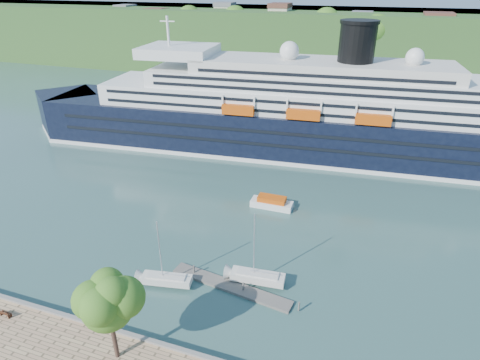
# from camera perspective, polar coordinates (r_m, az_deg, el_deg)

# --- Properties ---
(ground) EXTENTS (400.00, 400.00, 0.00)m
(ground) POSITION_cam_1_polar(r_m,az_deg,el_deg) (47.15, -12.69, -22.07)
(ground) COLOR #2B4C45
(ground) RESTS_ON ground
(far_hillside) EXTENTS (400.00, 50.00, 24.00)m
(far_hillside) POSITION_cam_1_polar(r_m,az_deg,el_deg) (172.91, 13.15, 18.51)
(far_hillside) COLOR #295120
(far_hillside) RESTS_ON ground
(quay_coping) EXTENTS (220.00, 0.50, 0.30)m
(quay_coping) POSITION_cam_1_polar(r_m,az_deg,el_deg) (46.19, -12.97, -21.29)
(quay_coping) COLOR slate
(quay_coping) RESTS_ON promenade
(cruise_ship) EXTENTS (125.91, 29.06, 28.02)m
(cruise_ship) POSITION_cam_1_polar(r_m,az_deg,el_deg) (87.81, 6.75, 12.78)
(cruise_ship) COLOR black
(cruise_ship) RESTS_ON ground
(park_bench) EXTENTS (1.52, 0.69, 0.95)m
(park_bench) POSITION_cam_1_polar(r_m,az_deg,el_deg) (54.15, -30.39, -15.98)
(park_bench) COLOR #472514
(park_bench) RESTS_ON promenade
(promenade_tree) EXTENTS (6.69, 6.69, 11.07)m
(promenade_tree) POSITION_cam_1_polar(r_m,az_deg,el_deg) (41.84, -18.05, -17.81)
(promenade_tree) COLOR #35671B
(promenade_tree) RESTS_ON promenade
(floating_pontoon) EXTENTS (16.43, 4.28, 0.36)m
(floating_pontoon) POSITION_cam_1_polar(r_m,az_deg,el_deg) (52.42, -1.35, -14.88)
(floating_pontoon) COLOR slate
(floating_pontoon) RESTS_ON ground
(sailboat_white_near) EXTENTS (7.28, 3.21, 9.10)m
(sailboat_white_near) POSITION_cam_1_polar(r_m,az_deg,el_deg) (50.81, -10.72, -10.62)
(sailboat_white_near) COLOR silver
(sailboat_white_near) RESTS_ON ground
(sailboat_white_far) EXTENTS (7.77, 2.75, 9.84)m
(sailboat_white_far) POSITION_cam_1_polar(r_m,az_deg,el_deg) (50.07, 2.62, -10.20)
(sailboat_white_far) COLOR silver
(sailboat_white_far) RESTS_ON ground
(tender_launch) EXTENTS (7.19, 2.50, 1.98)m
(tender_launch) POSITION_cam_1_polar(r_m,az_deg,el_deg) (68.38, 4.53, -3.14)
(tender_launch) COLOR #C84A0B
(tender_launch) RESTS_ON ground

